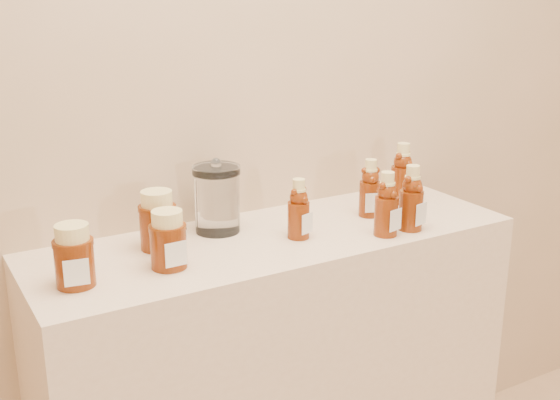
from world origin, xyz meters
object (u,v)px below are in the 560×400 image
display_table (277,396)px  glass_canister (217,196)px  bear_bottle_back_left (299,205)px  bear_bottle_front_left (387,200)px  honey_jar_left (74,255)px

display_table → glass_canister: glass_canister is taller
display_table → bear_bottle_back_left: bearing=-45.0°
display_table → bear_bottle_front_left: size_ratio=6.68×
display_table → honey_jar_left: 0.72m
honey_jar_left → glass_canister: size_ratio=0.73×
display_table → bear_bottle_front_left: bearing=-29.2°
display_table → bear_bottle_front_left: bear_bottle_front_left is taller
bear_bottle_back_left → glass_canister: size_ratio=0.92×
bear_bottle_back_left → bear_bottle_front_left: size_ratio=0.92×
display_table → glass_canister: size_ratio=6.64×
display_table → bear_bottle_back_left: size_ratio=7.23×
bear_bottle_back_left → glass_canister: glass_canister is taller
display_table → honey_jar_left: bearing=-174.3°
bear_bottle_front_left → honey_jar_left: bearing=161.5°
display_table → honey_jar_left: size_ratio=9.16×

